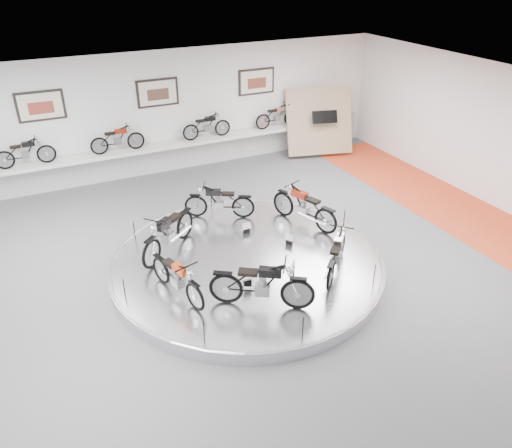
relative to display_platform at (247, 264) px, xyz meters
name	(u,v)px	position (x,y,z in m)	size (l,w,h in m)	color
floor	(253,276)	(0.00, -0.30, -0.15)	(16.00, 16.00, 0.00)	#555558
ceiling	(252,107)	(0.00, -0.30, 3.85)	(16.00, 16.00, 0.00)	white
wall_back	(159,114)	(0.00, 6.70, 1.85)	(16.00, 16.00, 0.00)	white
orange_carpet_strip	(466,216)	(6.80, -0.30, -0.14)	(2.40, 12.60, 0.01)	red
dado_band	(164,156)	(0.00, 6.68, 0.40)	(15.68, 0.04, 1.10)	#BCBCBA
display_platform	(247,264)	(0.00, 0.00, 0.00)	(6.40, 6.40, 0.30)	silver
platform_rim	(247,260)	(0.00, 0.00, 0.12)	(6.40, 6.40, 0.10)	#B2B2BA
shelf	(165,146)	(0.00, 6.40, 0.85)	(11.00, 0.55, 0.10)	silver
poster_left	(41,106)	(-3.50, 6.66, 2.55)	(1.35, 0.06, 0.88)	beige
poster_center	(158,93)	(0.00, 6.66, 2.55)	(1.35, 0.06, 0.88)	beige
poster_right	(257,82)	(3.50, 6.66, 2.55)	(1.35, 0.06, 0.88)	beige
display_panel	(319,121)	(5.60, 5.80, 1.10)	(2.40, 0.12, 2.40)	#9C8266
shelf_bike_a	(25,154)	(-4.20, 6.40, 1.27)	(1.22, 0.42, 0.73)	black
shelf_bike_b	(118,141)	(-1.50, 6.40, 1.27)	(1.22, 0.42, 0.73)	maroon
shelf_bike_c	(207,128)	(1.50, 6.40, 1.27)	(1.22, 0.42, 0.73)	black
shelf_bike_d	(277,117)	(4.20, 6.40, 1.27)	(1.22, 0.42, 0.73)	#A1A1A5
bike_a	(304,206)	(2.06, 0.88, 0.68)	(1.79, 0.63, 1.05)	maroon
bike_b	(219,201)	(0.22, 2.22, 0.62)	(1.61, 0.57, 0.95)	black
bike_c	(168,232)	(-1.54, 1.10, 0.69)	(1.84, 0.65, 1.08)	black
bike_d	(177,277)	(-1.90, -0.66, 0.61)	(1.58, 0.56, 0.93)	#B22D0C
bike_e	(262,284)	(-0.49, -1.73, 0.69)	(1.83, 0.65, 1.08)	black
bike_f	(337,254)	(1.57, -1.37, 0.63)	(1.64, 0.58, 0.97)	#A1A1A5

